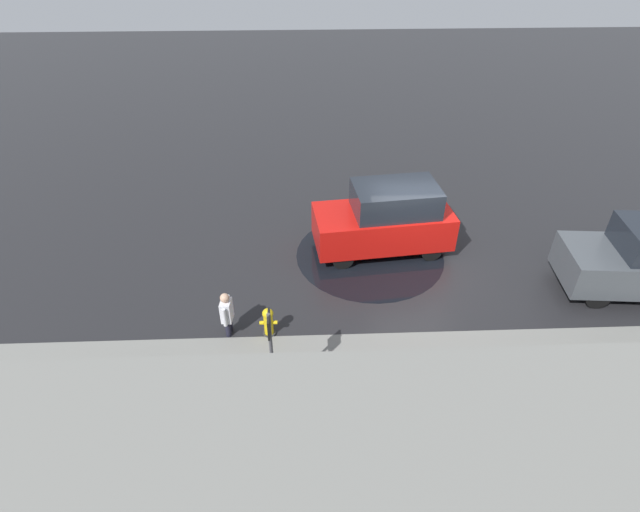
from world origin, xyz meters
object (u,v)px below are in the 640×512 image
moving_hatchback (386,219)px  fire_hydrant (268,322)px  pedestrian (227,312)px  sign_post (271,346)px

moving_hatchback → fire_hydrant: bearing=46.8°
fire_hydrant → pedestrian: 1.00m
fire_hydrant → sign_post: 2.23m
moving_hatchback → pedestrian: size_ratio=3.33×
fire_hydrant → sign_post: bearing=96.2°
pedestrian → sign_post: sign_post is taller
pedestrian → moving_hatchback: bearing=-141.3°
pedestrian → sign_post: (-1.16, 1.97, 0.90)m
fire_hydrant → pedestrian: size_ratio=0.66×
sign_post → pedestrian: bearing=-59.5°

